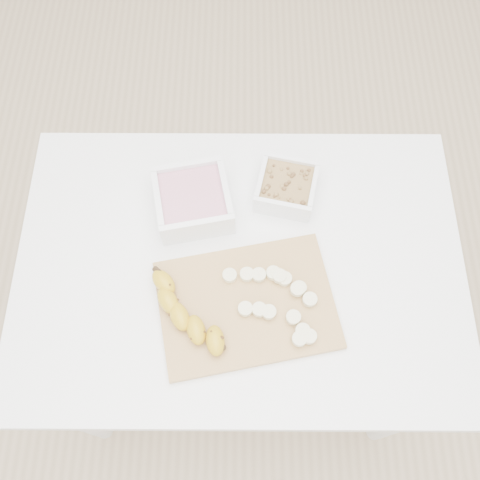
{
  "coord_description": "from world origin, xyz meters",
  "views": [
    {
      "loc": [
        0.0,
        -0.45,
        1.85
      ],
      "look_at": [
        0.0,
        0.03,
        0.81
      ],
      "focal_mm": 40.0,
      "sensor_mm": 36.0,
      "label": 1
    }
  ],
  "objects_px": {
    "table": "(240,279)",
    "bowl_granola": "(286,187)",
    "cutting_board": "(247,305)",
    "banana": "(188,315)",
    "bowl_yogurt": "(193,200)"
  },
  "relations": [
    {
      "from": "table",
      "to": "banana",
      "type": "distance_m",
      "value": 0.21
    },
    {
      "from": "cutting_board",
      "to": "banana",
      "type": "height_order",
      "value": "banana"
    },
    {
      "from": "bowl_yogurt",
      "to": "bowl_granola",
      "type": "bearing_deg",
      "value": 10.54
    },
    {
      "from": "table",
      "to": "cutting_board",
      "type": "height_order",
      "value": "cutting_board"
    },
    {
      "from": "bowl_granola",
      "to": "banana",
      "type": "height_order",
      "value": "bowl_granola"
    },
    {
      "from": "bowl_granola",
      "to": "cutting_board",
      "type": "bearing_deg",
      "value": -108.43
    },
    {
      "from": "bowl_yogurt",
      "to": "banana",
      "type": "bearing_deg",
      "value": -90.03
    },
    {
      "from": "bowl_yogurt",
      "to": "table",
      "type": "bearing_deg",
      "value": -52.12
    },
    {
      "from": "table",
      "to": "bowl_granola",
      "type": "relative_size",
      "value": 6.42
    },
    {
      "from": "table",
      "to": "bowl_yogurt",
      "type": "relative_size",
      "value": 5.16
    },
    {
      "from": "bowl_granola",
      "to": "cutting_board",
      "type": "height_order",
      "value": "bowl_granola"
    },
    {
      "from": "table",
      "to": "bowl_granola",
      "type": "bearing_deg",
      "value": 59.08
    },
    {
      "from": "table",
      "to": "bowl_granola",
      "type": "xyz_separation_m",
      "value": [
        0.11,
        0.18,
        0.13
      ]
    },
    {
      "from": "table",
      "to": "cutting_board",
      "type": "bearing_deg",
      "value": -81.5
    },
    {
      "from": "banana",
      "to": "bowl_granola",
      "type": "bearing_deg",
      "value": 24.68
    }
  ]
}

